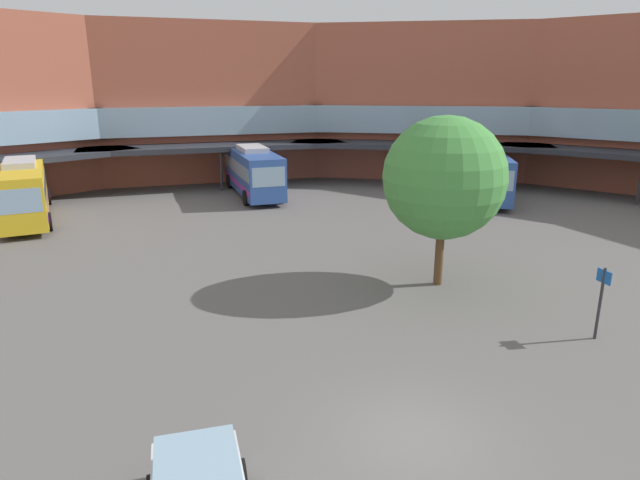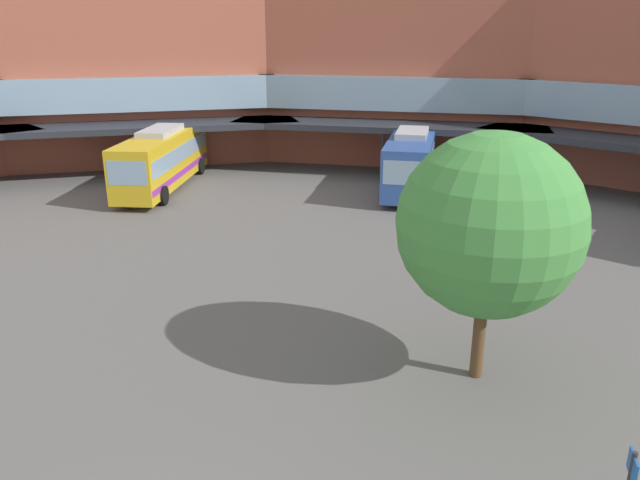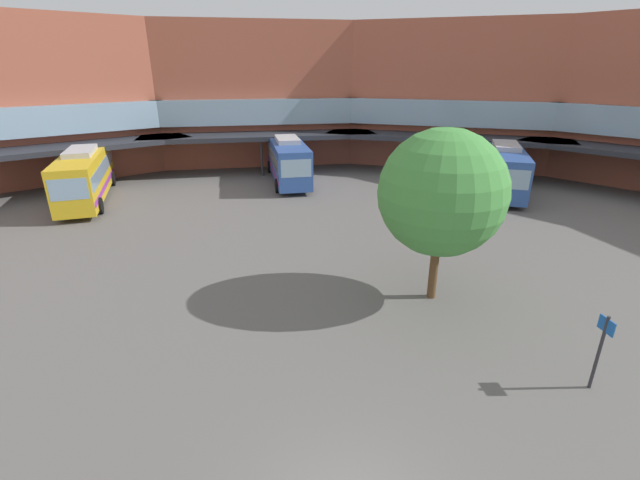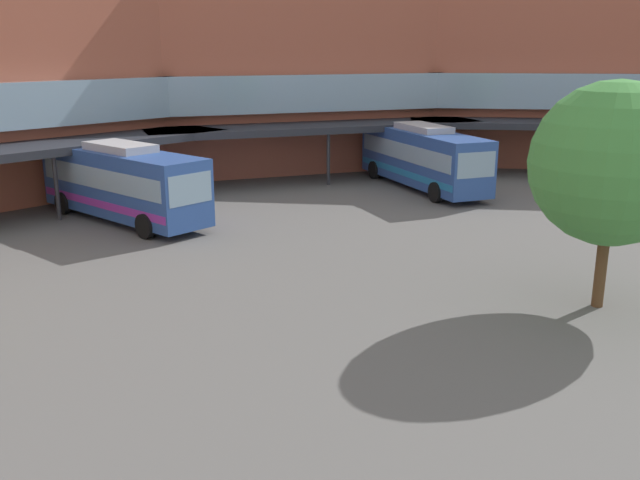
% 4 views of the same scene
% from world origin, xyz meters
% --- Properties ---
extents(station_building, '(86.73, 48.99, 13.06)m').
position_xyz_m(station_building, '(0.00, 23.23, 6.29)').
color(station_building, '#AD5942').
rests_on(station_building, ground).
extents(bus_2, '(7.20, 11.05, 3.72)m').
position_xyz_m(bus_2, '(18.22, 24.34, 1.88)').
color(bus_2, '#2D519E').
rests_on(bus_2, ground).
extents(bus_4, '(2.95, 10.26, 3.71)m').
position_xyz_m(bus_4, '(2.06, 30.33, 1.88)').
color(bus_4, '#2D519E').
rests_on(bus_4, ground).
extents(plaza_tree, '(5.05, 5.05, 7.14)m').
position_xyz_m(plaza_tree, '(5.84, 9.16, 4.61)').
color(plaza_tree, brown).
rests_on(plaza_tree, ground).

